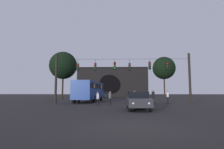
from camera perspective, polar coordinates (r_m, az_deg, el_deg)
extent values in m
plane|color=black|center=(32.41, 2.81, -8.14)|extent=(168.00, 168.00, 0.00)
cylinder|color=black|center=(23.90, -17.26, -1.28)|extent=(0.28, 0.28, 6.32)
cylinder|color=black|center=(24.28, 23.34, -1.14)|extent=(0.28, 0.28, 6.32)
cylinder|color=black|center=(22.91, 3.18, 4.87)|extent=(16.71, 0.02, 0.02)
cylinder|color=black|center=(23.40, -10.70, 4.04)|extent=(0.03, 0.03, 0.53)
cube|color=black|center=(23.29, -10.73, 2.24)|extent=(0.26, 0.32, 0.95)
sphere|color=red|center=(23.16, -10.81, 3.04)|extent=(0.20, 0.20, 0.20)
sphere|color=#5B3D0C|center=(23.12, -10.83, 2.30)|extent=(0.20, 0.20, 0.20)
sphere|color=#0C4219|center=(23.08, -10.84, 1.57)|extent=(0.20, 0.20, 0.20)
cylinder|color=black|center=(23.03, -5.28, 4.20)|extent=(0.03, 0.03, 0.47)
cube|color=black|center=(22.92, -5.29, 2.45)|extent=(0.26, 0.32, 0.95)
sphere|color=red|center=(22.79, -5.34, 3.25)|extent=(0.20, 0.20, 0.20)
sphere|color=#5B3D0C|center=(22.74, -5.35, 2.51)|extent=(0.20, 0.20, 0.20)
sphere|color=#0C4219|center=(22.70, -5.36, 1.76)|extent=(0.20, 0.20, 0.20)
cylinder|color=black|center=(22.87, 0.87, 4.37)|extent=(0.03, 0.03, 0.37)
cube|color=black|center=(22.76, 0.87, 2.73)|extent=(0.26, 0.32, 0.95)
sphere|color=#510A0A|center=(22.63, 0.86, 3.55)|extent=(0.20, 0.20, 0.20)
sphere|color=#5B3D0C|center=(22.59, 0.86, 2.80)|extent=(0.20, 0.20, 0.20)
sphere|color=#1EE04C|center=(22.54, 0.86, 2.04)|extent=(0.20, 0.20, 0.20)
cylinder|color=black|center=(22.90, 5.56, 4.23)|extent=(0.03, 0.03, 0.50)
cube|color=black|center=(22.79, 5.57, 2.44)|extent=(0.26, 0.32, 0.95)
sphere|color=red|center=(22.66, 5.60, 3.25)|extent=(0.20, 0.20, 0.20)
sphere|color=#5B3D0C|center=(22.62, 5.60, 2.50)|extent=(0.20, 0.20, 0.20)
sphere|color=#0C4219|center=(22.58, 5.61, 1.75)|extent=(0.20, 0.20, 0.20)
cylinder|color=black|center=(23.22, 11.78, 4.36)|extent=(0.03, 0.03, 0.36)
cube|color=black|center=(23.12, 11.82, 2.76)|extent=(0.26, 0.32, 0.95)
sphere|color=red|center=(22.98, 11.88, 3.57)|extent=(0.20, 0.20, 0.20)
sphere|color=#5B3D0C|center=(22.94, 11.89, 2.83)|extent=(0.20, 0.20, 0.20)
sphere|color=#0C4219|center=(22.90, 11.91, 2.09)|extent=(0.20, 0.20, 0.20)
cylinder|color=black|center=(23.67, 16.87, 4.21)|extent=(0.03, 0.03, 0.42)
cube|color=black|center=(23.57, 16.91, 2.57)|extent=(0.26, 0.32, 0.95)
sphere|color=red|center=(23.44, 17.01, 3.36)|extent=(0.20, 0.20, 0.20)
sphere|color=#5B3D0C|center=(23.40, 17.03, 2.63)|extent=(0.20, 0.20, 0.20)
sphere|color=#0C4219|center=(23.36, 17.05, 1.90)|extent=(0.20, 0.20, 0.20)
cube|color=navy|center=(28.15, -7.02, -4.95)|extent=(3.27, 11.15, 2.50)
cube|color=black|center=(28.16, -7.00, -3.71)|extent=(3.26, 10.49, 0.70)
cylinder|color=black|center=(32.27, -7.40, -7.23)|extent=(0.35, 1.02, 1.00)
cylinder|color=black|center=(31.84, -3.48, -7.29)|extent=(0.35, 1.02, 1.00)
cylinder|color=black|center=(26.32, -10.50, -7.59)|extent=(0.35, 1.02, 1.00)
cylinder|color=black|center=(25.78, -5.72, -7.70)|extent=(0.35, 1.02, 1.00)
cylinder|color=black|center=(24.42, -11.82, -7.73)|extent=(0.35, 1.02, 1.00)
cylinder|color=black|center=(23.85, -6.68, -7.87)|extent=(0.35, 1.02, 1.00)
cube|color=beige|center=(31.39, -5.66, -3.90)|extent=(2.61, 0.98, 0.56)
cube|color=beige|center=(25.49, -8.37, -3.51)|extent=(2.61, 0.98, 0.56)
cube|color=#2D2D33|center=(15.65, 8.21, -8.54)|extent=(1.81, 4.30, 0.68)
cube|color=black|center=(15.77, 8.12, -6.33)|extent=(1.59, 2.32, 0.52)
cylinder|color=black|center=(14.38, 12.03, -10.11)|extent=(0.22, 0.64, 0.64)
cylinder|color=black|center=(14.19, 5.64, -10.26)|extent=(0.22, 0.64, 0.64)
cylinder|color=black|center=(17.17, 10.35, -9.36)|extent=(0.22, 0.64, 0.64)
cylinder|color=black|center=(17.02, 5.01, -9.47)|extent=(0.22, 0.64, 0.64)
sphere|color=white|center=(13.65, 11.61, -8.94)|extent=(0.18, 0.18, 0.18)
sphere|color=white|center=(13.50, 6.73, -9.05)|extent=(0.18, 0.18, 0.18)
cube|color=black|center=(44.42, -1.58, -6.58)|extent=(2.05, 4.40, 0.68)
cube|color=black|center=(44.26, -1.57, -5.80)|extent=(1.72, 2.41, 0.52)
cylinder|color=black|center=(45.86, -2.57, -6.96)|extent=(0.26, 0.65, 0.64)
cylinder|color=black|center=(45.86, -0.58, -6.97)|extent=(0.26, 0.65, 0.64)
cylinder|color=black|center=(43.02, -2.64, -7.06)|extent=(0.26, 0.65, 0.64)
cylinder|color=black|center=(43.02, -0.52, -7.07)|extent=(0.26, 0.65, 0.64)
sphere|color=white|center=(46.53, -2.29, -6.52)|extent=(0.18, 0.18, 0.18)
sphere|color=white|center=(46.53, -0.86, -6.53)|extent=(0.18, 0.18, 0.18)
cylinder|color=black|center=(24.98, 17.16, -7.75)|extent=(0.14, 0.14, 0.83)
cylinder|color=black|center=(24.82, 17.20, -7.76)|extent=(0.14, 0.14, 0.83)
cube|color=silver|center=(24.88, 17.13, -6.08)|extent=(0.30, 0.40, 0.62)
sphere|color=#8C6B51|center=(24.87, 17.10, -5.10)|extent=(0.23, 0.23, 0.23)
cylinder|color=black|center=(22.27, 7.22, -8.29)|extent=(0.14, 0.14, 0.81)
cylinder|color=black|center=(22.41, 7.05, -8.27)|extent=(0.14, 0.14, 0.81)
cube|color=#997F4C|center=(22.32, 7.11, -6.47)|extent=(0.34, 0.42, 0.60)
sphere|color=#8C6B51|center=(22.31, 7.10, -5.41)|extent=(0.22, 0.22, 0.22)
cylinder|color=black|center=(20.00, -4.54, -8.72)|extent=(0.14, 0.14, 0.75)
cylinder|color=black|center=(19.84, -4.55, -8.74)|extent=(0.14, 0.14, 0.75)
cube|color=silver|center=(19.89, -4.53, -6.85)|extent=(0.27, 0.38, 0.56)
sphere|color=#8C6B51|center=(19.89, -4.52, -5.75)|extent=(0.20, 0.20, 0.20)
cylinder|color=black|center=(21.25, -0.54, -8.52)|extent=(0.14, 0.14, 0.77)
cylinder|color=black|center=(21.09, -0.65, -8.54)|extent=(0.14, 0.14, 0.77)
cube|color=#4C4C56|center=(21.15, -0.59, -6.71)|extent=(0.31, 0.40, 0.58)
sphere|color=#8C6B51|center=(21.14, -0.59, -5.64)|extent=(0.21, 0.21, 0.21)
cylinder|color=black|center=(24.22, 12.80, -7.89)|extent=(0.14, 0.14, 0.87)
cylinder|color=black|center=(24.08, 12.97, -7.90)|extent=(0.14, 0.14, 0.87)
cube|color=black|center=(24.13, 12.85, -6.08)|extent=(0.33, 0.41, 0.65)
sphere|color=#8C6B51|center=(24.13, 12.82, -5.02)|extent=(0.24, 0.24, 0.24)
cube|color=black|center=(59.21, 0.23, -2.81)|extent=(21.61, 9.53, 8.54)
cube|color=black|center=(59.59, 0.23, 1.54)|extent=(21.61, 9.53, 0.50)
cylinder|color=black|center=(38.76, -15.32, -3.82)|extent=(0.32, 0.32, 5.00)
sphere|color=black|center=(39.13, -15.15, 2.78)|extent=(5.72, 5.72, 5.72)
cylinder|color=#2D2116|center=(45.48, 16.22, -3.79)|extent=(0.33, 0.33, 5.36)
sphere|color=black|center=(45.83, 16.07, 1.97)|extent=(5.49, 5.49, 5.49)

